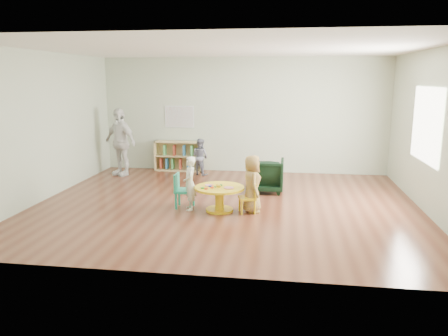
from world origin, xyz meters
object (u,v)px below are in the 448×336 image
activity_table (219,194)px  armchair (265,175)px  child_left (190,183)px  toddler (200,157)px  kid_chair_left (182,189)px  adult_caretaker (120,142)px  kid_chair_right (249,197)px  child_right (252,184)px  bookshelf (179,156)px

activity_table → armchair: size_ratio=1.16×
activity_table → child_left: child_left is taller
toddler → kid_chair_left: bearing=122.9°
child_left → activity_table: bearing=72.8°
kid_chair_left → adult_caretaker: adult_caretaker is taller
kid_chair_left → kid_chair_right: bearing=82.4°
kid_chair_left → child_right: child_right is taller
child_left → bookshelf: bearing=-179.1°
bookshelf → armchair: bearing=-38.0°
kid_chair_right → bookshelf: size_ratio=0.44×
kid_chair_right → child_right: child_right is taller
armchair → toddler: (-1.64, 1.36, 0.10)m
kid_chair_left → armchair: 1.98m
activity_table → kid_chair_left: size_ratio=1.40×
kid_chair_left → armchair: size_ratio=0.83×
kid_chair_left → bookshelf: bookshelf is taller
activity_table → bookshelf: (-1.56, 3.27, 0.06)m
activity_table → toddler: 2.99m
child_left → adult_caretaker: adult_caretaker is taller
armchair → adult_caretaker: size_ratio=0.47×
child_left → kid_chair_left: bearing=-137.8°
activity_table → toddler: bearing=107.7°
bookshelf → activity_table: bearing=-64.6°
bookshelf → child_left: size_ratio=1.26×
armchair → toddler: toddler is taller
activity_table → kid_chair_left: 0.71m
adult_caretaker → child_left: bearing=-21.8°
bookshelf → kid_chair_left: bearing=-74.8°
kid_chair_right → child_left: child_left is taller
bookshelf → toddler: toddler is taller
toddler → adult_caretaker: adult_caretaker is taller
child_left → armchair: bearing=123.1°
child_right → adult_caretaker: 4.22m
toddler → armchair: bearing=168.6°
child_right → adult_caretaker: (-3.37, 2.53, 0.30)m
activity_table → bookshelf: bearing=115.4°
activity_table → armchair: bearing=64.0°
kid_chair_right → toddler: toddler is taller
bookshelf → toddler: (0.64, -0.42, 0.08)m
kid_chair_left → child_right: 1.28m
armchair → child_left: (-1.26, -1.48, 0.13)m
activity_table → child_right: child_right is taller
activity_table → adult_caretaker: bearing=137.6°
kid_chair_right → child_left: bearing=72.1°
kid_chair_left → adult_caretaker: bearing=-140.6°
kid_chair_right → armchair: bearing=-23.5°
kid_chair_left → armchair: armchair is taller
bookshelf → adult_caretaker: bearing=-150.1°
kid_chair_right → armchair: (0.20, 1.51, 0.06)m
bookshelf → adult_caretaker: adult_caretaker is taller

